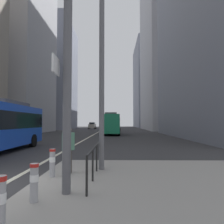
% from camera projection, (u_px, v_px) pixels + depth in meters
% --- Properties ---
extents(ground_plane, '(160.00, 160.00, 0.00)m').
position_uv_depth(ground_plane, '(87.00, 138.00, 26.43)').
color(ground_plane, '#303033').
extents(median_island, '(9.00, 10.00, 0.15)m').
position_uv_depth(median_island, '(198.00, 199.00, 5.36)').
color(median_island, gray).
rests_on(median_island, ground).
extents(lane_centre_line, '(0.20, 80.00, 0.01)m').
position_uv_depth(lane_centre_line, '(95.00, 134.00, 36.41)').
color(lane_centre_line, beige).
rests_on(lane_centre_line, ground).
extents(office_tower_left_mid, '(11.76, 16.82, 45.53)m').
position_uv_depth(office_tower_left_mid, '(15.00, 15.00, 42.76)').
color(office_tower_left_mid, '#9E9EA3').
rests_on(office_tower_left_mid, ground).
extents(office_tower_left_far, '(12.64, 20.16, 31.27)m').
position_uv_depth(office_tower_left_far, '(51.00, 77.00, 65.96)').
color(office_tower_left_far, slate).
rests_on(office_tower_left_far, ground).
extents(office_tower_right_mid, '(11.35, 23.51, 49.49)m').
position_uv_depth(office_tower_right_mid, '(166.00, 38.00, 59.53)').
color(office_tower_right_mid, '#9E9EA3').
rests_on(office_tower_right_mid, ground).
extents(office_tower_right_far, '(11.08, 25.56, 33.43)m').
position_uv_depth(office_tower_right_far, '(149.00, 86.00, 89.64)').
color(office_tower_right_far, slate).
rests_on(office_tower_right_far, ground).
extents(city_bus_red_receding, '(2.83, 10.88, 3.40)m').
position_uv_depth(city_bus_red_receding, '(111.00, 123.00, 35.59)').
color(city_bus_red_receding, '#198456').
rests_on(city_bus_red_receding, ground).
extents(car_oncoming_mid, '(2.14, 4.09, 1.94)m').
position_uv_depth(car_oncoming_mid, '(92.00, 126.00, 63.95)').
color(car_oncoming_mid, '#B2A899').
rests_on(car_oncoming_mid, ground).
extents(car_receding_near, '(2.20, 4.43, 1.94)m').
position_uv_depth(car_receding_near, '(110.00, 127.00, 48.91)').
color(car_receding_near, '#232838').
rests_on(car_receding_near, ground).
extents(car_receding_far, '(2.20, 4.21, 1.94)m').
position_uv_depth(car_receding_far, '(116.00, 127.00, 50.14)').
color(car_receding_far, silver).
rests_on(car_receding_far, ground).
extents(street_lamp_post, '(5.50, 0.32, 8.00)m').
position_uv_depth(street_lamp_post, '(102.00, 36.00, 8.60)').
color(street_lamp_post, '#56565B').
rests_on(street_lamp_post, median_island).
extents(bollard_left, '(0.20, 0.20, 0.92)m').
position_uv_depth(bollard_left, '(0.00, 202.00, 3.51)').
color(bollard_left, '#99999E').
rests_on(bollard_left, median_island).
extents(bollard_right, '(0.20, 0.20, 0.85)m').
position_uv_depth(bollard_right, '(34.00, 180.00, 4.95)').
color(bollard_right, '#99999E').
rests_on(bollard_right, median_island).
extents(bollard_back, '(0.20, 0.20, 0.91)m').
position_uv_depth(bollard_back, '(52.00, 161.00, 7.23)').
color(bollard_back, '#99999E').
rests_on(bollard_back, median_island).
extents(pedestrian_railing, '(0.06, 4.18, 0.98)m').
position_uv_depth(pedestrian_railing, '(95.00, 154.00, 7.40)').
color(pedestrian_railing, black).
rests_on(pedestrian_railing, median_island).
extents(pedestrian_waiting, '(0.41, 0.45, 1.64)m').
position_uv_depth(pedestrian_waiting, '(68.00, 147.00, 7.72)').
color(pedestrian_waiting, '#423D38').
rests_on(pedestrian_waiting, median_island).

